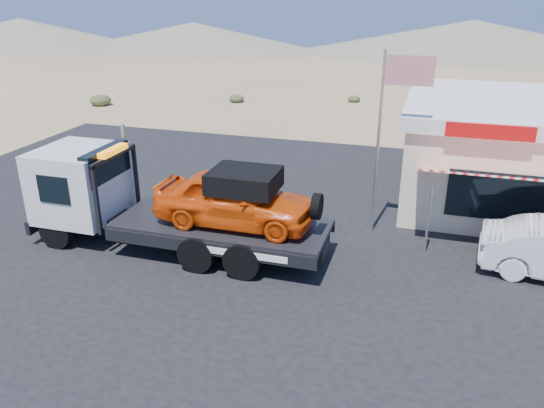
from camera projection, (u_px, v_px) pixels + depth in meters
The scene contains 6 objects.
ground at pixel (190, 274), 15.46m from camera, with size 120.00×120.00×0.00m, color #876E4D.
asphalt_lot at pixel (284, 239), 17.58m from camera, with size 32.00×24.00×0.02m, color black.
tow_truck at pixel (169, 199), 16.40m from camera, with size 9.35×2.77×3.13m.
flagpole at pixel (387, 124), 16.69m from camera, with size 1.55×0.10×6.00m.
desert_scrub at pixel (11, 135), 28.78m from camera, with size 25.82×35.60×0.79m.
distant_hills at pixel (306, 38), 66.20m from camera, with size 126.00×48.00×4.20m.
Camera 1 is at (6.22, -12.26, 7.74)m, focal length 35.00 mm.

